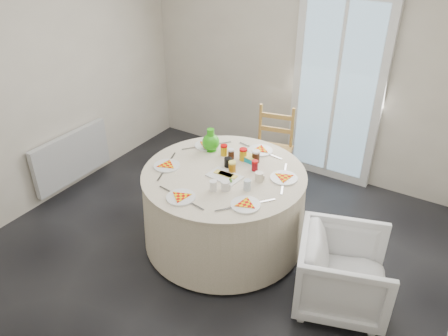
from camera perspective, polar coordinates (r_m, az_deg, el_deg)
The scene contains 14 objects.
floor at distance 4.09m, azimuth -2.06°, elevation -11.46°, with size 4.00×4.00×0.00m, color black.
wall_back at distance 5.03m, azimuth 10.70°, elevation 13.51°, with size 4.00×0.02×2.60m, color #BCB5A3.
wall_left at distance 4.71m, azimuth -23.49°, elevation 10.31°, with size 0.02×4.00×2.60m, color #BCB5A3.
glass_door at distance 4.94m, azimuth 14.53°, elevation 9.68°, with size 1.00×0.08×2.10m, color silver.
radiator at distance 5.12m, azimuth -19.25°, elevation 1.38°, with size 0.07×1.00×0.55m, color silver.
table at distance 4.04m, azimuth 0.00°, elevation -5.18°, with size 1.49×1.49×0.76m, color beige.
wooden_chair at distance 4.80m, azimuth 6.19°, elevation 2.27°, with size 0.42×0.40×0.94m, color #A56943, non-canonical shape.
armchair at distance 3.56m, azimuth 15.45°, elevation -12.20°, with size 0.68×0.64×0.70m, color white.
place_settings at distance 3.83m, azimuth 0.00°, elevation -0.39°, with size 1.29×1.29×0.02m, color silver, non-canonical shape.
jar_cluster at distance 3.96m, azimuth 1.85°, elevation 1.60°, with size 0.43×0.22×0.13m, color #A25821, non-canonical shape.
butter_tub at distance 4.00m, azimuth 3.32°, elevation 1.34°, with size 0.13×0.10×0.05m, color #0C99B0.
green_pitcher at distance 4.14m, azimuth -1.74°, elevation 3.78°, with size 0.17×0.17×0.22m, color #29A713, non-canonical shape.
cheese_platter at distance 3.76m, azimuth 0.06°, elevation -0.93°, with size 0.29×0.19×0.04m, color white, non-canonical shape.
mugs_glasses at distance 3.73m, azimuth 1.95°, elevation -0.56°, with size 0.55×0.55×0.10m, color gray, non-canonical shape.
Camera 1 is at (1.71, -2.50, 2.75)m, focal length 35.00 mm.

